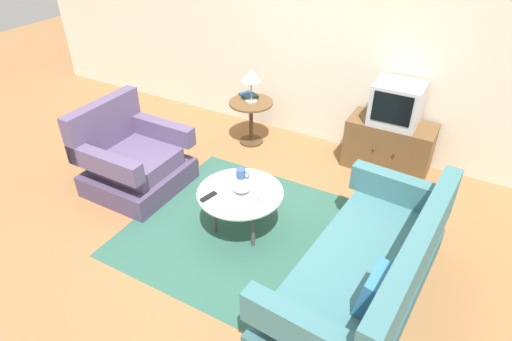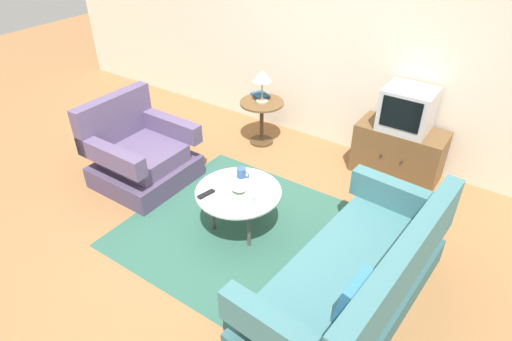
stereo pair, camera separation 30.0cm
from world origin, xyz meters
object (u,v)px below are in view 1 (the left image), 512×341
tv_remote_silver (266,184)px  bowl (242,190)px  table_lamp (251,77)px  armchair (132,161)px  side_table (251,113)px  mug (241,173)px  tv_remote_dark (208,197)px  couch (365,275)px  vase (255,197)px  book (249,95)px  tv_stand (388,146)px  television (397,103)px  coffee_table (240,195)px

tv_remote_silver → bowl: bearing=29.5°
table_lamp → armchair: bearing=-114.3°
armchair → side_table: bearing=156.2°
mug → tv_remote_dark: (-0.09, -0.42, -0.04)m
tv_remote_dark → couch: bearing=101.2°
vase → book: (-1.10, 1.79, 0.01)m
side_table → tv_remote_dark: 1.83m
tv_stand → tv_remote_silver: size_ratio=5.91×
side_table → tv_stand: 1.69m
television → coffee_table: bearing=-116.9°
table_lamp → mug: bearing=-63.8°
armchair → side_table: 1.59m
coffee_table → bowl: 0.06m
coffee_table → tv_remote_silver: size_ratio=4.95×
tv_stand → mug: tv_stand is taller
armchair → tv_stand: size_ratio=1.01×
armchair → mug: (1.30, 0.12, 0.20)m
television → side_table: bearing=-171.2°
couch → tv_remote_dark: (-1.47, 0.05, 0.17)m
armchair → bowl: armchair is taller
couch → coffee_table: (-1.27, 0.26, 0.12)m
television → table_lamp: bearing=-170.9°
table_lamp → television: bearing=9.1°
side_table → television: (1.67, 0.26, 0.41)m
book → couch: bearing=-15.0°
couch → book: bearing=52.4°
armchair → tv_stand: armchair is taller
tv_stand → couch: bearing=-79.8°
tv_remote_dark → vase: bearing=113.9°
armchair → vase: size_ratio=4.19×
vase → tv_remote_silver: size_ratio=1.42×
bowl → mug: bearing=122.0°
mug → tv_remote_silver: (0.26, 0.00, -0.04)m
couch → side_table: bearing=52.9°
vase → bowl: bearing=148.3°
armchair → table_lamp: bearing=155.8°
table_lamp → tv_remote_dark: table_lamp is taller
vase → tv_remote_silver: (-0.07, 0.34, -0.10)m
coffee_table → bowl: size_ratio=5.12×
tv_remote_dark → book: book is taller
vase → television: bearing=70.5°
bowl → book: book is taller
coffee_table → table_lamp: size_ratio=1.92×
armchair → side_table: (0.64, 1.45, 0.10)m
tv_remote_dark → bowl: bearing=147.0°
coffee_table → tv_remote_silver: 0.26m
coffee_table → side_table: side_table is taller
tv_remote_dark → book: (-0.67, 1.87, 0.11)m
side_table → vase: 1.94m
coffee_table → television: (0.90, 1.78, 0.40)m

